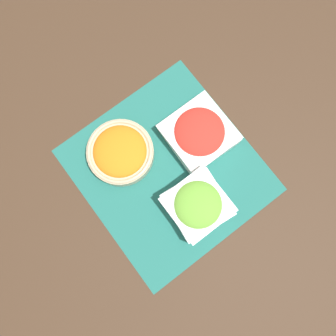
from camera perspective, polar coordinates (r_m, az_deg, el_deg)
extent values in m
plane|color=#422D1E|center=(0.93, 0.00, -0.36)|extent=(3.00, 3.00, 0.00)
cube|color=#236B60|center=(0.93, 0.00, -0.34)|extent=(0.49, 0.47, 0.00)
cylinder|color=#C6B28E|center=(0.93, -8.20, 2.61)|extent=(0.19, 0.19, 0.04)
torus|color=#C6B28E|center=(0.91, -8.39, 2.91)|extent=(0.18, 0.18, 0.01)
ellipsoid|color=orange|center=(0.91, -8.39, 2.91)|extent=(0.15, 0.15, 0.04)
cube|color=white|center=(0.89, 4.79, -6.70)|extent=(0.16, 0.16, 0.06)
cube|color=white|center=(0.85, 4.98, -6.56)|extent=(0.15, 0.15, 0.00)
ellipsoid|color=#6BAD38|center=(0.86, 4.97, -6.57)|extent=(0.13, 0.13, 0.04)
cube|color=white|center=(0.94, 5.36, 5.91)|extent=(0.18, 0.18, 0.04)
cube|color=white|center=(0.91, 5.50, 6.30)|extent=(0.17, 0.17, 0.00)
ellipsoid|color=red|center=(0.92, 5.48, 6.27)|extent=(0.14, 0.14, 0.04)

